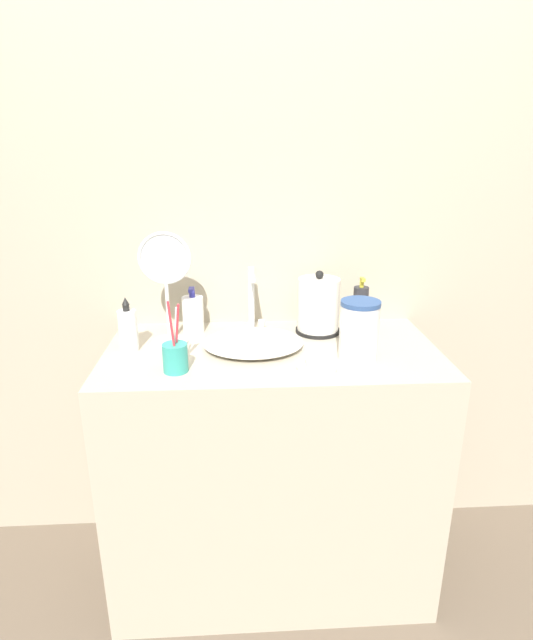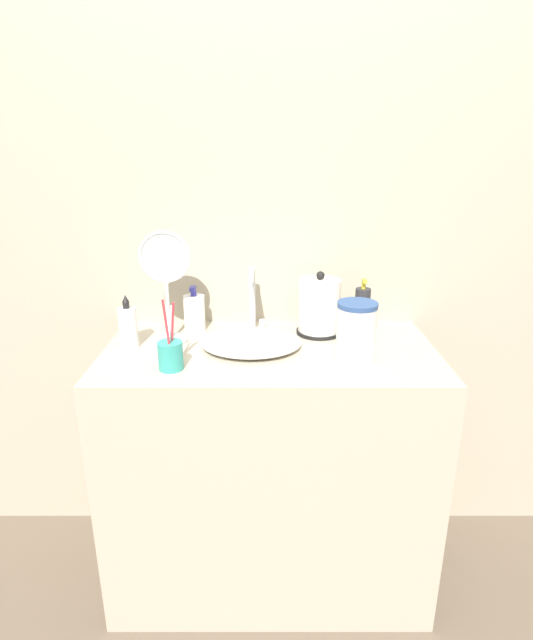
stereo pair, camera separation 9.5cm
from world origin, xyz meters
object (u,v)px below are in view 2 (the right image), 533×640
(faucet, at_px, (256,297))
(lotion_bottle, at_px, (364,310))
(electric_kettle, at_px, (322,308))
(water_pitcher, at_px, (358,332))
(mouthwash_bottle, at_px, (197,312))
(vanity_mirror, at_px, (168,280))
(shampoo_bottle, at_px, (130,326))
(toothbrush_cup, at_px, (173,354))

(faucet, height_order, lotion_bottle, faucet)
(electric_kettle, bearing_deg, water_pitcher, -70.46)
(water_pitcher, bearing_deg, electric_kettle, 109.54)
(faucet, relative_size, lotion_bottle, 1.19)
(lotion_bottle, relative_size, mouthwash_bottle, 1.19)
(lotion_bottle, bearing_deg, water_pitcher, -104.35)
(lotion_bottle, height_order, vanity_mirror, vanity_mirror)
(electric_kettle, height_order, shampoo_bottle, electric_kettle)
(mouthwash_bottle, distance_m, vanity_mirror, 0.20)
(toothbrush_cup, height_order, vanity_mirror, vanity_mirror)
(lotion_bottle, bearing_deg, electric_kettle, -175.82)
(faucet, bearing_deg, lotion_bottle, 0.60)
(lotion_bottle, distance_m, shampoo_bottle, 0.79)
(electric_kettle, height_order, water_pitcher, electric_kettle)
(faucet, relative_size, electric_kettle, 1.04)
(faucet, distance_m, lotion_bottle, 0.38)
(faucet, xyz_separation_m, vanity_mirror, (-0.28, -0.09, 0.08))
(shampoo_bottle, bearing_deg, toothbrush_cup, -45.66)
(vanity_mirror, height_order, water_pitcher, vanity_mirror)
(electric_kettle, xyz_separation_m, shampoo_bottle, (-0.63, -0.13, -0.02))
(shampoo_bottle, height_order, vanity_mirror, vanity_mirror)
(shampoo_bottle, xyz_separation_m, water_pitcher, (0.72, -0.11, 0.02))
(faucet, distance_m, water_pitcher, 0.40)
(electric_kettle, distance_m, toothbrush_cup, 0.55)
(lotion_bottle, distance_m, mouthwash_bottle, 0.59)
(lotion_bottle, xyz_separation_m, water_pitcher, (-0.06, -0.25, 0.01))
(shampoo_bottle, distance_m, water_pitcher, 0.72)
(shampoo_bottle, relative_size, mouthwash_bottle, 1.08)
(electric_kettle, relative_size, toothbrush_cup, 1.03)
(mouthwash_bottle, bearing_deg, toothbrush_cup, -94.44)
(vanity_mirror, bearing_deg, faucet, 17.23)
(mouthwash_bottle, bearing_deg, shampoo_bottle, -140.30)
(vanity_mirror, bearing_deg, lotion_bottle, 7.84)
(electric_kettle, xyz_separation_m, toothbrush_cup, (-0.46, -0.30, -0.05))
(faucet, distance_m, toothbrush_cup, 0.40)
(electric_kettle, xyz_separation_m, mouthwash_bottle, (-0.44, 0.03, -0.03))
(shampoo_bottle, distance_m, mouthwash_bottle, 0.25)
(mouthwash_bottle, bearing_deg, vanity_mirror, -122.38)
(lotion_bottle, bearing_deg, shampoo_bottle, -169.82)
(vanity_mirror, bearing_deg, electric_kettle, 8.92)
(toothbrush_cup, distance_m, water_pitcher, 0.55)
(faucet, height_order, shampoo_bottle, faucet)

